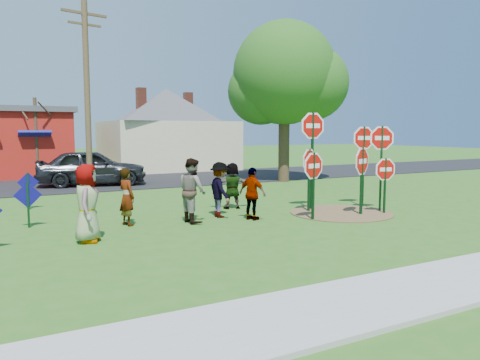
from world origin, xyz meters
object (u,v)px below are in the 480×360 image
object	(u,v)px
stop_sign_d	(364,145)
person_a	(87,203)
suv	(92,167)
stop_sign_a	(313,171)
stop_sign_b	(313,136)
stop_sign_c	(382,148)
utility_pole	(87,92)
person_b	(127,197)
leafy_tree	(287,79)

from	to	relation	value
stop_sign_d	person_a	bearing A→B (deg)	-159.48
suv	stop_sign_a	bearing A→B (deg)	-150.40
stop_sign_b	suv	bearing A→B (deg)	120.40
stop_sign_c	utility_pole	xyz separation A→B (m)	(-7.11, 10.31, 2.24)
stop_sign_a	stop_sign_d	bearing A→B (deg)	10.39
person_a	person_b	world-z (taller)	person_a
utility_pole	leafy_tree	distance (m)	9.67
stop_sign_d	stop_sign_b	bearing A→B (deg)	-170.90
stop_sign_c	suv	world-z (taller)	stop_sign_c
person_a	suv	distance (m)	11.68
stop_sign_d	leafy_tree	distance (m)	8.75
person_b	stop_sign_a	bearing A→B (deg)	-127.22
stop_sign_b	leafy_tree	size ratio (longest dim) A/B	0.41
stop_sign_d	leafy_tree	world-z (taller)	leafy_tree
stop_sign_d	person_a	size ratio (longest dim) A/B	1.58
stop_sign_b	stop_sign_c	xyz separation A→B (m)	(1.74, -1.31, -0.40)
stop_sign_d	suv	bearing A→B (deg)	138.64
stop_sign_b	stop_sign_c	bearing A→B (deg)	-32.64
leafy_tree	person_a	bearing A→B (deg)	-142.48
person_a	suv	xyz separation A→B (m)	(2.32, 11.44, -0.03)
stop_sign_d	suv	size ratio (longest dim) A/B	0.58
person_a	person_b	distance (m)	1.99
stop_sign_b	utility_pole	size ratio (longest dim) A/B	0.41
stop_sign_a	stop_sign_c	world-z (taller)	stop_sign_c
stop_sign_a	stop_sign_b	distance (m)	2.08
stop_sign_a	suv	bearing A→B (deg)	96.56
stop_sign_a	utility_pole	xyz separation A→B (m)	(-4.30, 10.47, 2.85)
leafy_tree	utility_pole	bearing A→B (deg)	172.23
suv	stop_sign_c	bearing A→B (deg)	-138.74
stop_sign_b	utility_pole	bearing A→B (deg)	125.25
stop_sign_d	person_b	distance (m)	8.17
suv	leafy_tree	xyz separation A→B (m)	(9.19, -2.61, 4.32)
stop_sign_a	stop_sign_b	xyz separation A→B (m)	(1.07, 1.48, 1.01)
utility_pole	stop_sign_c	bearing A→B (deg)	-55.40
suv	utility_pole	world-z (taller)	utility_pole
stop_sign_b	utility_pole	world-z (taller)	utility_pole
utility_pole	leafy_tree	world-z (taller)	utility_pole
person_a	leafy_tree	bearing A→B (deg)	-32.56
stop_sign_c	stop_sign_d	size ratio (longest dim) A/B	1.00
stop_sign_b	suv	distance (m)	11.56
person_a	leafy_tree	xyz separation A→B (m)	(11.50, 8.83, 4.29)
stop_sign_c	leafy_tree	bearing A→B (deg)	103.06
person_a	utility_pole	world-z (taller)	utility_pole
stop_sign_c	leafy_tree	xyz separation A→B (m)	(2.43, 9.00, 3.17)
person_b	suv	world-z (taller)	suv
stop_sign_c	leafy_tree	world-z (taller)	leafy_tree
stop_sign_a	leafy_tree	size ratio (longest dim) A/B	0.26
stop_sign_d	suv	world-z (taller)	stop_sign_d
stop_sign_b	leafy_tree	xyz separation A→B (m)	(4.17, 7.69, 2.77)
utility_pole	suv	bearing A→B (deg)	75.14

